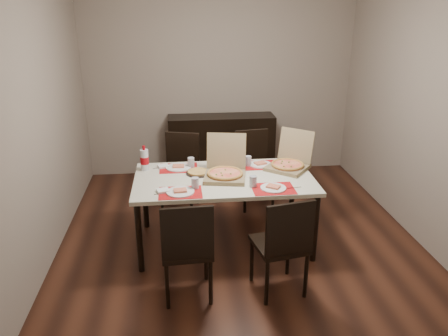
{
  "coord_description": "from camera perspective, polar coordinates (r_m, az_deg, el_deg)",
  "views": [
    {
      "loc": [
        -0.61,
        -4.19,
        2.41
      ],
      "look_at": [
        -0.17,
        -0.14,
        0.85
      ],
      "focal_mm": 35.0,
      "sensor_mm": 36.0,
      "label": 1
    }
  ],
  "objects": [
    {
      "name": "soda_bottle",
      "position": [
        4.63,
        -10.34,
        1.06
      ],
      "size": [
        0.09,
        0.09,
        0.27
      ],
      "color": "silver",
      "rests_on": "dining_table"
    },
    {
      "name": "setting_near_left",
      "position": [
        4.08,
        -5.49,
        -2.84
      ],
      "size": [
        0.44,
        0.3,
        0.11
      ],
      "color": "red",
      "rests_on": "dining_table"
    },
    {
      "name": "pizza_box_right",
      "position": [
        4.67,
        8.48,
        0.65
      ],
      "size": [
        0.57,
        0.57,
        0.39
      ],
      "color": "olive",
      "rests_on": "dining_table"
    },
    {
      "name": "setting_far_right",
      "position": [
        4.73,
        4.33,
        0.59
      ],
      "size": [
        0.5,
        0.3,
        0.11
      ],
      "color": "red",
      "rests_on": "dining_table"
    },
    {
      "name": "setting_near_right",
      "position": [
        4.16,
        5.73,
        -2.38
      ],
      "size": [
        0.49,
        0.3,
        0.11
      ],
      "color": "red",
      "rests_on": "dining_table"
    },
    {
      "name": "faina_plate",
      "position": [
        4.5,
        -3.38,
        -0.58
      ],
      "size": [
        0.25,
        0.25,
        0.03
      ],
      "color": "black",
      "rests_on": "dining_table"
    },
    {
      "name": "ground",
      "position": [
        4.88,
        1.83,
        -8.82
      ],
      "size": [
        3.8,
        4.0,
        0.02
      ],
      "primitive_type": "cube",
      "color": "#422114",
      "rests_on": "ground"
    },
    {
      "name": "pizza_box_center",
      "position": [
        4.39,
        0.16,
        -0.45
      ],
      "size": [
        0.47,
        0.51,
        0.41
      ],
      "color": "olive",
      "rests_on": "dining_table"
    },
    {
      "name": "chair_far_left",
      "position": [
        5.33,
        -5.65,
        -0.05
      ],
      "size": [
        0.51,
        0.51,
        0.93
      ],
      "color": "black",
      "rests_on": "ground"
    },
    {
      "name": "dip_bowl",
      "position": [
        4.59,
        0.23,
        -0.07
      ],
      "size": [
        0.15,
        0.15,
        0.03
      ],
      "primitive_type": "imported",
      "rotation": [
        0.0,
        0.0,
        -0.13
      ],
      "color": "white",
      "rests_on": "dining_table"
    },
    {
      "name": "napkin_loose",
      "position": [
        4.41,
        1.32,
        -1.05
      ],
      "size": [
        0.16,
        0.16,
        0.02
      ],
      "primitive_type": "cube",
      "rotation": [
        0.0,
        0.0,
        0.87
      ],
      "color": "white",
      "rests_on": "dining_table"
    },
    {
      "name": "room_walls",
      "position": [
        4.71,
        1.34,
        12.68
      ],
      "size": [
        3.84,
        4.02,
        2.62
      ],
      "color": "gray",
      "rests_on": "ground"
    },
    {
      "name": "chair_near_left",
      "position": [
        3.68,
        -4.84,
        -10.2
      ],
      "size": [
        0.44,
        0.44,
        0.93
      ],
      "color": "black",
      "rests_on": "ground"
    },
    {
      "name": "sideboard",
      "position": [
        6.31,
        -0.34,
        2.84
      ],
      "size": [
        1.5,
        0.4,
        0.9
      ],
      "primitive_type": "cube",
      "color": "black",
      "rests_on": "ground"
    },
    {
      "name": "dining_table",
      "position": [
        4.43,
        0.0,
        -2.01
      ],
      "size": [
        1.8,
        1.0,
        0.75
      ],
      "color": "beige",
      "rests_on": "ground"
    },
    {
      "name": "chair_far_right",
      "position": [
        5.43,
        3.88,
        0.42
      ],
      "size": [
        0.47,
        0.47,
        0.93
      ],
      "color": "black",
      "rests_on": "ground"
    },
    {
      "name": "setting_far_left",
      "position": [
        4.67,
        -5.78,
        0.25
      ],
      "size": [
        0.47,
        0.3,
        0.11
      ],
      "color": "red",
      "rests_on": "dining_table"
    },
    {
      "name": "chair_near_right",
      "position": [
        3.76,
        7.73,
        -9.61
      ],
      "size": [
        0.49,
        0.49,
        0.93
      ],
      "color": "black",
      "rests_on": "ground"
    }
  ]
}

